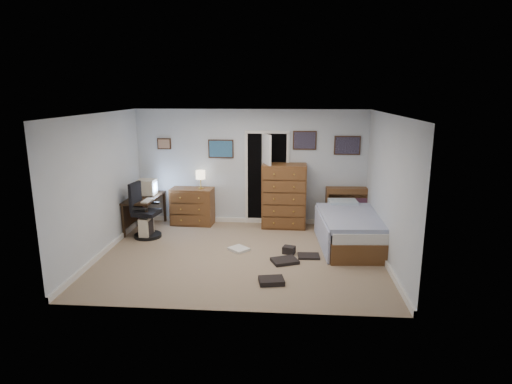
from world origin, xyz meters
TOP-DOWN VIEW (x-y plane):
  - floor at (0.00, 0.00)m, footprint 5.00×4.00m
  - computer_desk at (-2.28, 1.36)m, footprint 0.59×1.23m
  - crt_monitor at (-2.18, 1.50)m, footprint 0.37×0.35m
  - keyboard at (-2.02, 1.00)m, footprint 0.15×0.38m
  - pc_tower at (-2.00, 0.80)m, footprint 0.20×0.40m
  - office_chair at (-2.05, 0.85)m, footprint 0.62×0.62m
  - media_stack at (-2.32, 1.54)m, footprint 0.17×0.17m
  - low_dresser at (-1.27, 1.77)m, footprint 0.94×0.51m
  - table_lamp at (-1.07, 1.77)m, footprint 0.21×0.21m
  - doorway at (0.35, 2.27)m, footprint 0.96×1.12m
  - tall_dresser at (0.73, 1.75)m, footprint 0.94×0.56m
  - headboard_bookcase at (2.11, 1.86)m, footprint 0.96×0.28m
  - bed at (1.98, 0.70)m, footprint 1.24×2.14m
  - wall_posters at (0.57, 1.98)m, footprint 4.38×0.04m
  - floor_clutter at (0.66, -0.32)m, footprint 1.69×1.73m

SIDE VIEW (x-z plane):
  - floor at x=0.00m, z-range -0.02..0.00m
  - floor_clutter at x=0.66m, z-range -0.03..0.10m
  - pc_tower at x=-2.00m, z-range 0.00..0.42m
  - bed at x=1.98m, z-range -0.02..0.66m
  - low_dresser at x=-1.27m, z-range 0.00..0.81m
  - media_stack at x=-2.32m, z-range 0.00..0.81m
  - office_chair at x=-2.05m, z-range -0.13..0.99m
  - headboard_bookcase at x=2.11m, z-range 0.03..0.89m
  - computer_desk at x=-2.28m, z-range 0.19..0.90m
  - tall_dresser at x=0.73m, z-range 0.00..1.37m
  - keyboard at x=-2.02m, z-range 0.71..0.73m
  - crt_monitor at x=-2.18m, z-range 0.71..1.05m
  - doorway at x=0.35m, z-range -0.02..2.03m
  - table_lamp at x=-1.07m, z-range 0.90..1.30m
  - wall_posters at x=0.57m, z-range 1.45..2.05m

